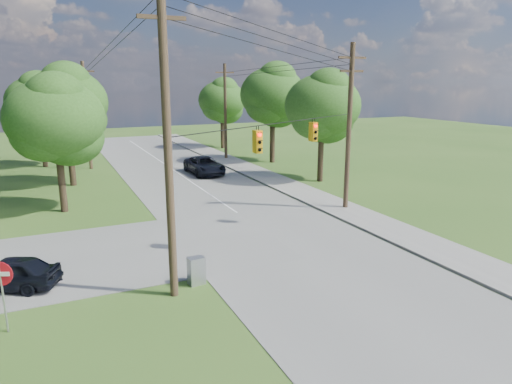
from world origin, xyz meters
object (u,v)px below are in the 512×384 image
pole_north_w (87,115)px  car_cross_dark (9,273)px  pole_sw (167,137)px  pole_north_e (225,111)px  car_main_north (204,166)px  control_cabinet (196,271)px  pole_ne (349,125)px  do_not_enter_sign (1,282)px

pole_north_w → car_cross_dark: 27.28m
pole_sw → pole_north_e: bearing=65.5°
pole_sw → car_main_north: (8.68, 22.48, -5.43)m
pole_sw → control_cabinet: size_ratio=10.25×
pole_ne → pole_north_w: pole_ne is taller
pole_sw → do_not_enter_sign: 7.28m
pole_north_w → car_cross_dark: bearing=-101.8°
control_cabinet → do_not_enter_sign: 7.06m
pole_ne → car_cross_dark: 20.44m
pole_north_e → do_not_enter_sign: size_ratio=3.97×
car_main_north → do_not_enter_sign: (-14.47, -22.84, 1.03)m
pole_north_w → car_main_north: size_ratio=1.81×
car_main_north → control_cabinet: car_main_north is taller
car_cross_dark → pole_ne: bearing=127.4°
pole_north_e → do_not_enter_sign: 35.78m
pole_sw → pole_north_e: pole_sw is taller
car_cross_dark → pole_sw: bearing=85.9°
pole_sw → car_main_north: bearing=68.9°
pole_north_e → car_main_north: size_ratio=1.81×
pole_north_e → pole_sw: bearing=-114.5°
pole_sw → car_cross_dark: 8.71m
pole_ne → control_cabinet: size_ratio=8.97×
pole_north_e → control_cabinet: (-12.40, -29.00, -4.54)m
pole_north_e → control_cabinet: 31.87m
pole_sw → car_cross_dark: (-5.89, 3.25, -5.53)m
car_cross_dark → control_cabinet: 7.48m
pole_ne → control_cabinet: 15.05m
car_main_north → do_not_enter_sign: do_not_enter_sign is taller
pole_sw → pole_north_e: 32.55m
pole_north_w → car_cross_dark: size_ratio=2.57×
pole_north_w → do_not_enter_sign: (-5.38, -29.96, -3.31)m
control_cabinet → pole_ne: bearing=22.9°
pole_north_w → car_main_north: bearing=-38.1°
car_cross_dark → car_main_north: size_ratio=0.70×
do_not_enter_sign → car_cross_dark: bearing=114.6°
control_cabinet → car_main_north: bearing=64.4°
pole_sw → pole_north_e: size_ratio=1.20×
control_cabinet → pole_north_w: bearing=86.5°
pole_ne → control_cabinet: bearing=-150.6°
pole_north_e → car_cross_dark: (-19.39, -26.35, -4.43)m
pole_ne → pole_north_e: size_ratio=1.05×
pole_ne → do_not_enter_sign: bearing=-157.6°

